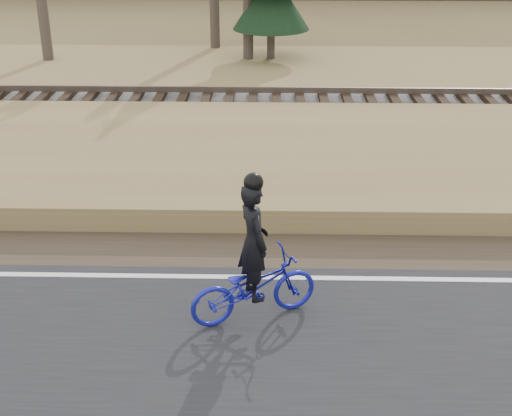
{
  "coord_description": "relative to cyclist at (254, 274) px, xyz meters",
  "views": [
    {
      "loc": [
        -4.3,
        -9.28,
        5.63
      ],
      "look_at": [
        -4.54,
        0.5,
        1.1
      ],
      "focal_mm": 50.0,
      "sensor_mm": 36.0,
      "label": 1
    }
  ],
  "objects": [
    {
      "name": "railroad",
      "position": [
        4.54,
        8.87,
        -0.21
      ],
      "size": [
        120.0,
        2.4,
        0.29
      ],
      "color": "black",
      "rests_on": "ballast"
    },
    {
      "name": "cyclist",
      "position": [
        0.0,
        0.0,
        0.0
      ],
      "size": [
        1.92,
        1.29,
        2.16
      ],
      "rotation": [
        0.0,
        0.0,
        1.97
      ],
      "color": "#16199A",
      "rests_on": "road"
    },
    {
      "name": "embankment",
      "position": [
        4.54,
        5.07,
        -0.52
      ],
      "size": [
        120.0,
        5.0,
        0.44
      ],
      "primitive_type": "cube",
      "color": "olive",
      "rests_on": "ground"
    },
    {
      "name": "ballast",
      "position": [
        4.54,
        8.87,
        -0.52
      ],
      "size": [
        120.0,
        3.0,
        0.45
      ],
      "primitive_type": "cube",
      "color": "slate",
      "rests_on": "ground"
    }
  ]
}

